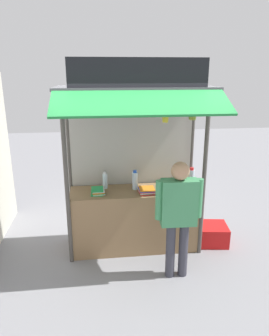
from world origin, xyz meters
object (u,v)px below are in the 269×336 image
water_bottle_center (105,181)px  magazine_stack_far_left (98,191)px  water_bottle_front_right (135,180)px  banana_bunch_inner_left (85,112)px  banana_bunch_leftmost (166,117)px  plastic_crate (213,234)px  vendor_person (179,210)px  banana_bunch_rightmost (193,114)px  magazine_stack_back_left (147,190)px  banana_bunch_inner_right (138,111)px  water_bottle_front_left (191,178)px

water_bottle_center → magazine_stack_far_left: bearing=-119.6°
water_bottle_front_right → magazine_stack_far_left: (-0.56, -0.11, -0.10)m
banana_bunch_inner_left → water_bottle_center: bearing=67.2°
water_bottle_front_right → banana_bunch_leftmost: size_ratio=0.94×
plastic_crate → water_bottle_front_right: bearing=175.3°
banana_bunch_leftmost → plastic_crate: (0.90, 0.35, -1.93)m
water_bottle_center → vendor_person: bearing=-46.6°
vendor_person → banana_bunch_rightmost: bearing=-118.8°
water_bottle_center → plastic_crate: 1.92m
magazine_stack_far_left → vendor_person: (1.01, -0.75, -0.02)m
vendor_person → plastic_crate: bearing=-134.2°
magazine_stack_back_left → banana_bunch_inner_left: banana_bunch_inner_left is taller
banana_bunch_inner_left → banana_bunch_inner_right: bearing=-0.0°
banana_bunch_inner_left → banana_bunch_leftmost: bearing=0.1°
magazine_stack_back_left → vendor_person: vendor_person is taller
magazine_stack_back_left → banana_bunch_inner_left: (-0.82, -0.29, 1.18)m
water_bottle_front_right → water_bottle_front_left: bearing=-2.5°
water_bottle_center → banana_bunch_inner_right: (0.42, -0.55, 1.10)m
water_bottle_front_left → banana_bunch_leftmost: size_ratio=1.01×
water_bottle_center → banana_bunch_leftmost: size_ratio=0.83×
water_bottle_center → banana_bunch_inner_left: size_ratio=1.09×
water_bottle_front_right → banana_bunch_inner_left: 1.35m
magazine_stack_far_left → banana_bunch_inner_left: 1.24m
water_bottle_front_right → banana_bunch_inner_right: (-0.02, -0.45, 1.08)m
banana_bunch_inner_right → vendor_person: size_ratio=0.14×
plastic_crate → magazine_stack_far_left: bearing=-179.9°
magazine_stack_back_left → vendor_person: 0.75m
magazine_stack_back_left → banana_bunch_inner_left: 1.47m
water_bottle_front_right → plastic_crate: (1.24, -0.10, -0.92)m
banana_bunch_rightmost → vendor_person: size_ratio=0.18×
water_bottle_front_right → water_bottle_front_left: (0.86, -0.04, 0.01)m
banana_bunch_inner_left → banana_bunch_rightmost: bearing=0.0°
water_bottle_front_right → banana_bunch_inner_right: 1.17m
vendor_person → plastic_crate: 1.36m
water_bottle_front_right → banana_bunch_leftmost: bearing=-53.3°
magazine_stack_back_left → banana_bunch_rightmost: (0.54, -0.29, 1.14)m
water_bottle_center → banana_bunch_inner_right: 1.30m
banana_bunch_inner_left → vendor_person: 1.69m
banana_bunch_leftmost → vendor_person: 1.20m
magazine_stack_back_left → banana_bunch_inner_right: 1.23m
water_bottle_front_left → magazine_stack_far_left: 1.42m
water_bottle_front_left → banana_bunch_inner_right: bearing=-154.7°
vendor_person → plastic_crate: (0.79, 0.75, -0.81)m
water_bottle_front_right → magazine_stack_back_left: water_bottle_front_right is taller
banana_bunch_inner_left → water_bottle_front_right: bearing=34.0°
plastic_crate → water_bottle_front_left: bearing=170.4°
banana_bunch_inner_left → plastic_crate: bearing=10.4°
magazine_stack_far_left → banana_bunch_inner_right: banana_bunch_inner_right is taller
vendor_person → plastic_crate: vendor_person is taller
banana_bunch_inner_right → banana_bunch_rightmost: size_ratio=0.79×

